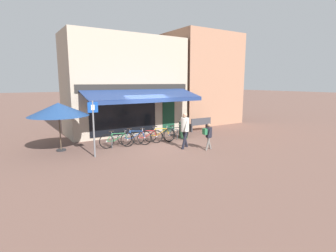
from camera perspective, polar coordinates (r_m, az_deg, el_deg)
ground_plane at (r=13.91m, az=-2.67°, el=-3.76°), size 160.00×160.00×0.00m
shop_front at (r=17.09m, az=-9.10°, el=8.77°), size 7.51×4.94×6.01m
neighbour_building at (r=21.04m, az=7.24°, el=10.07°), size 5.29×4.00×6.83m
bike_rack_rail at (r=13.81m, az=-4.61°, el=-1.83°), size 3.98×0.04×0.57m
bicycle_green at (r=13.16m, az=-11.02°, el=-2.99°), size 1.74×0.51×0.87m
bicycle_blue at (r=13.51m, az=-7.28°, el=-2.50°), size 1.62×0.87×0.89m
bicycle_red at (r=13.80m, az=-4.53°, el=-2.32°), size 1.68×0.53×0.85m
bicycle_orange at (r=14.22m, az=-1.84°, el=-1.87°), size 1.66×0.79×0.88m
bicycle_black at (r=14.46m, az=1.84°, el=-1.66°), size 1.77×0.52×0.89m
pedestrian_adult at (r=12.70m, az=3.70°, el=-0.11°), size 0.60×0.71×1.77m
pedestrian_child at (r=12.56m, az=8.75°, el=-1.64°), size 0.55×0.42×1.28m
litter_bin at (r=15.03m, az=3.34°, el=-0.66°), size 0.51×0.51×1.07m
parking_sign at (r=11.52m, az=-15.93°, el=0.64°), size 0.44×0.07×2.43m
cafe_parasol at (r=13.05m, az=-22.74°, el=3.34°), size 2.72×2.72×2.27m
park_bench at (r=17.41m, az=6.94°, el=0.45°), size 1.61×0.47×0.87m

